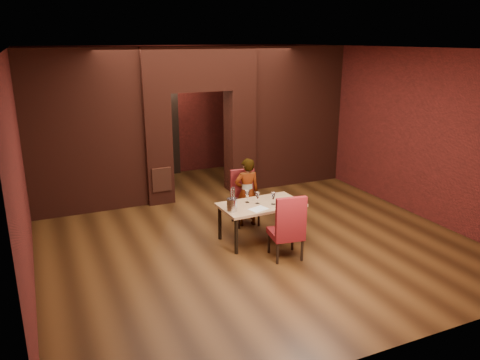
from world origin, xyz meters
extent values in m
plane|color=#482A12|center=(0.00, 0.00, 0.00)|extent=(8.00, 8.00, 0.00)
cube|color=silver|center=(0.00, 0.00, 3.20)|extent=(7.00, 8.00, 0.04)
cube|color=maroon|center=(0.00, 4.00, 1.60)|extent=(7.00, 0.04, 3.20)
cube|color=maroon|center=(0.00, -4.00, 1.60)|extent=(7.00, 0.04, 3.20)
cube|color=maroon|center=(-3.50, 0.00, 1.60)|extent=(0.04, 8.00, 3.20)
cube|color=maroon|center=(3.50, 0.00, 1.60)|extent=(0.04, 8.00, 3.20)
cube|color=maroon|center=(-0.95, 2.00, 1.15)|extent=(0.55, 0.55, 2.30)
cube|color=maroon|center=(0.95, 2.00, 1.15)|extent=(0.55, 0.55, 2.30)
cube|color=maroon|center=(0.00, 2.00, 2.75)|extent=(2.45, 0.55, 0.90)
cube|color=maroon|center=(-2.36, 2.00, 1.60)|extent=(2.28, 0.35, 3.20)
cube|color=maroon|center=(2.36, 2.00, 1.60)|extent=(2.28, 0.35, 3.20)
cube|color=brown|center=(-0.95, 1.71, 0.55)|extent=(0.40, 0.03, 0.50)
cube|color=black|center=(-0.40, 3.94, 1.05)|extent=(0.90, 0.08, 2.10)
cube|color=black|center=(-0.40, 3.90, 1.05)|extent=(1.02, 0.04, 2.22)
cube|color=tan|center=(0.14, -0.71, 0.33)|extent=(1.43, 0.85, 0.66)
cube|color=maroon|center=(0.20, 0.05, 0.51)|extent=(0.50, 0.50, 1.01)
cube|color=maroon|center=(0.19, -1.48, 0.53)|extent=(0.55, 0.55, 1.07)
imported|color=white|center=(0.20, -0.01, 0.64)|extent=(0.50, 0.36, 1.29)
cube|color=silver|center=(-0.02, -0.93, 0.66)|extent=(0.35, 0.29, 0.00)
cylinder|color=#B8B7BE|center=(-0.45, -0.83, 0.76)|extent=(0.17, 0.17, 0.21)
cylinder|color=white|center=(-0.31, -0.53, 0.81)|extent=(0.07, 0.07, 0.30)
imported|color=#33712B|center=(1.05, 0.26, 0.19)|extent=(0.35, 0.31, 0.38)
camera|label=1|loc=(-3.26, -7.41, 3.37)|focal=35.00mm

